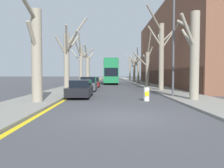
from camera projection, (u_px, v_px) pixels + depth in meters
The scene contains 21 objects.
ground_plane at pixel (122, 117), 9.26m from camera, with size 300.00×300.00×0.00m, color #424247.
sidewalk_left at pixel (91, 80), 59.14m from camera, with size 3.33×120.00×0.12m, color gray.
sidewalk_right at pixel (132, 80), 59.25m from camera, with size 3.33×120.00×0.12m, color gray.
building_facade_right at pixel (187, 48), 35.60m from camera, with size 10.08×36.27×12.12m.
kerb_line_stripe at pixel (98, 81), 59.17m from camera, with size 0.24×120.00×0.01m, color yellow.
street_tree_left_0 at pixel (36, 52), 13.20m from camera, with size 1.15×4.09×6.79m.
street_tree_left_1 at pixel (67, 57), 22.88m from camera, with size 3.29×4.97×7.75m.
street_tree_left_2 at pixel (81, 63), 33.07m from camera, with size 3.87×3.73×7.85m.
street_tree_left_3 at pixel (87, 67), 43.25m from camera, with size 2.79×3.52×7.54m.
street_tree_right_0 at pixel (194, 53), 14.60m from camera, with size 1.65×3.74×5.96m.
street_tree_right_1 at pixel (162, 52), 23.32m from camera, with size 4.34×3.90×8.73m.
street_tree_right_2 at pixel (147, 66), 31.75m from camera, with size 2.87×2.91×7.82m.
street_tree_right_3 at pixel (138, 68), 41.37m from camera, with size 1.97×4.61×6.62m.
street_tree_right_4 at pixel (135, 68), 50.77m from camera, with size 3.41×2.43×6.63m.
street_tree_right_5 at pixel (130, 67), 59.58m from camera, with size 4.25×4.09×7.65m.
double_decker_bus at pixel (111, 70), 40.60m from camera, with size 2.50×10.83×4.48m.
parked_car_0 at pixel (81, 89), 17.26m from camera, with size 1.71×4.48×1.35m.
parked_car_1 at pixel (88, 84), 23.67m from camera, with size 1.72×4.43×1.51m.
parked_car_2 at pixel (93, 82), 30.23m from camera, with size 1.76×4.30×1.37m.
lamp_post at pixel (172, 37), 16.62m from camera, with size 1.40×0.20×8.39m.
traffic_bollard at pixel (146, 94), 14.74m from camera, with size 0.38×0.39×0.91m.
Camera 1 is at (-0.51, -9.18, 1.83)m, focal length 35.00 mm.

